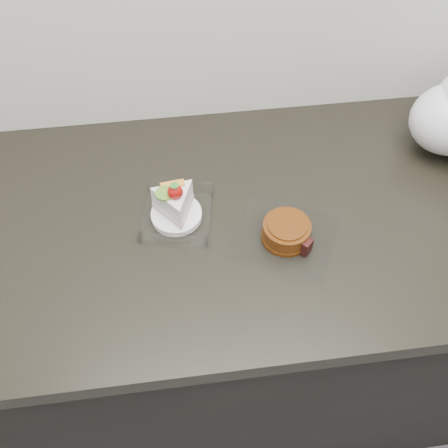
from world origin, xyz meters
name	(u,v)px	position (x,y,z in m)	size (l,w,h in m)	color
counter	(248,316)	(0.00, 1.69, 0.45)	(2.04, 0.64, 0.90)	black
cake_tray	(176,209)	(-0.16, 1.69, 0.93)	(0.16, 0.16, 0.11)	white
mooncake_wrap	(287,233)	(0.04, 1.62, 0.92)	(0.24, 0.23, 0.04)	white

